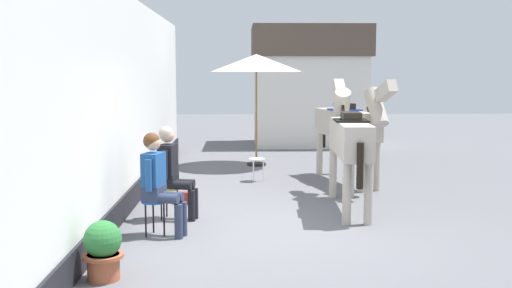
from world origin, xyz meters
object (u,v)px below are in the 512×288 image
Objects in this scene: seated_visitor_near at (158,179)px; saddled_horse_near at (349,137)px; cafe_parasol at (256,64)px; spare_stool_white at (257,161)px; seated_visitor_far at (172,168)px; saddled_horse_far at (349,125)px; flower_planter_near at (103,249)px; satchel_bag at (186,198)px.

saddled_horse_near is at bearing 29.82° from seated_visitor_near.
cafe_parasol is (-1.36, 4.57, 1.20)m from saddled_horse_near.
cafe_parasol is 5.61× the size of spare_stool_white.
seated_visitor_near is 0.94m from seated_visitor_far.
saddled_horse_far is 4.56× the size of flower_planter_near.
seated_visitor_far is 4.28m from saddled_horse_far.
saddled_horse_far is at bearing -8.44° from spare_stool_white.
saddled_horse_far is at bearing -143.85° from satchel_bag.
seated_visitor_near is at bearing -150.18° from saddled_horse_near.
flower_planter_near is at bearing 86.85° from satchel_bag.
spare_stool_white is (1.34, 3.15, -0.38)m from seated_visitor_far.
saddled_horse_far reaches higher than seated_visitor_far.
flower_planter_near is (-3.58, -5.59, -0.82)m from saddled_horse_far.
spare_stool_white is 2.46m from satchel_bag.
seated_visitor_far is at bearing -112.99° from spare_stool_white.
seated_visitor_near is 2.17× the size of flower_planter_near.
seated_visitor_far reaches higher than satchel_bag.
cafe_parasol reaches higher than saddled_horse_far.
cafe_parasol is (-1.75, 2.37, 1.20)m from saddled_horse_far.
cafe_parasol is at bearing 75.23° from seated_visitor_far.
satchel_bag is (-1.29, -4.20, -2.26)m from cafe_parasol.
seated_visitor_far is 0.48× the size of saddled_horse_far.
seated_visitor_far is 3.44m from spare_stool_white.
cafe_parasol is 9.21× the size of satchel_bag.
seated_visitor_near is 0.54× the size of cafe_parasol.
saddled_horse_near is at bearing -73.47° from cafe_parasol.
flower_planter_near reaches higher than satchel_bag.
saddled_horse_far is 1.13× the size of cafe_parasol.
seated_visitor_far is 3.02× the size of spare_stool_white.
seated_visitor_near is 4.35m from spare_stool_white.
satchel_bag is (0.18, 1.99, -0.68)m from seated_visitor_near.
seated_visitor_near reaches higher than flower_planter_near.
saddled_horse_far is 3.18m from cafe_parasol.
cafe_parasol reaches higher than saddled_horse_near.
flower_planter_near is (-0.36, -1.77, -0.44)m from seated_visitor_near.
saddled_horse_near reaches higher than seated_visitor_far.
seated_visitor_far is 5.66m from cafe_parasol.
satchel_bag is at bearing -120.47° from spare_stool_white.
seated_visitor_far is 0.46× the size of saddled_horse_near.
cafe_parasol is (1.82, 7.96, 2.03)m from flower_planter_near.
cafe_parasol is at bearing 76.67° from seated_visitor_near.
seated_visitor_near is at bearing -109.14° from spare_stool_white.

